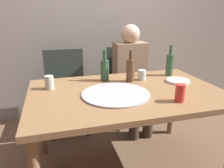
{
  "coord_description": "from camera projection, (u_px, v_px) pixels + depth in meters",
  "views": [
    {
      "loc": [
        -0.53,
        -1.48,
        1.3
      ],
      "look_at": [
        -0.11,
        0.04,
        0.77
      ],
      "focal_mm": 34.75,
      "sensor_mm": 36.0,
      "label": 1
    }
  ],
  "objects": [
    {
      "name": "ground_plane",
      "position": [
        125.0,
        167.0,
        1.9
      ],
      "size": [
        8.0,
        8.0,
        0.0
      ],
      "primitive_type": "plane",
      "color": "brown"
    },
    {
      "name": "back_wall",
      "position": [
        93.0,
        11.0,
        2.64
      ],
      "size": [
        6.0,
        0.1,
        2.6
      ],
      "primitive_type": "cube",
      "color": "gray",
      "rests_on": "ground_plane"
    },
    {
      "name": "dining_table",
      "position": [
        126.0,
        99.0,
        1.7
      ],
      "size": [
        1.47,
        0.96,
        0.72
      ],
      "color": "olive",
      "rests_on": "ground_plane"
    },
    {
      "name": "pizza_tray",
      "position": [
        116.0,
        94.0,
        1.59
      ],
      "size": [
        0.5,
        0.5,
        0.01
      ],
      "primitive_type": "cylinder",
      "color": "#ADADB2",
      "rests_on": "dining_table"
    },
    {
      "name": "wine_bottle",
      "position": [
        105.0,
        69.0,
        1.89
      ],
      "size": [
        0.07,
        0.07,
        0.27
      ],
      "color": "#2D5133",
      "rests_on": "dining_table"
    },
    {
      "name": "beer_bottle",
      "position": [
        130.0,
        70.0,
        1.86
      ],
      "size": [
        0.07,
        0.07,
        0.28
      ],
      "color": "brown",
      "rests_on": "dining_table"
    },
    {
      "name": "water_bottle",
      "position": [
        170.0,
        64.0,
        2.04
      ],
      "size": [
        0.07,
        0.07,
        0.29
      ],
      "color": "#2D5133",
      "rests_on": "dining_table"
    },
    {
      "name": "tumbler_near",
      "position": [
        49.0,
        82.0,
        1.69
      ],
      "size": [
        0.07,
        0.07,
        0.11
      ],
      "primitive_type": "cylinder",
      "color": "#B7C6BC",
      "rests_on": "dining_table"
    },
    {
      "name": "tumbler_far",
      "position": [
        142.0,
        75.0,
        1.92
      ],
      "size": [
        0.07,
        0.07,
        0.09
      ],
      "primitive_type": "cylinder",
      "color": "silver",
      "rests_on": "dining_table"
    },
    {
      "name": "soda_can",
      "position": [
        180.0,
        93.0,
        1.45
      ],
      "size": [
        0.07,
        0.07,
        0.12
      ],
      "primitive_type": "cylinder",
      "color": "red",
      "rests_on": "dining_table"
    },
    {
      "name": "plate_stack",
      "position": [
        178.0,
        81.0,
        1.87
      ],
      "size": [
        0.2,
        0.2,
        0.02
      ],
      "primitive_type": "cylinder",
      "color": "white",
      "rests_on": "dining_table"
    },
    {
      "name": "chair_left",
      "position": [
        66.0,
        85.0,
        2.43
      ],
      "size": [
        0.44,
        0.44,
        0.9
      ],
      "rotation": [
        0.0,
        0.0,
        3.14
      ],
      "color": "#2D3833",
      "rests_on": "ground_plane"
    },
    {
      "name": "chair_right",
      "position": [
        127.0,
        80.0,
        2.62
      ],
      "size": [
        0.44,
        0.44,
        0.9
      ],
      "rotation": [
        0.0,
        0.0,
        3.14
      ],
      "color": "#2D3833",
      "rests_on": "ground_plane"
    },
    {
      "name": "guest_in_sweater",
      "position": [
        132.0,
        73.0,
        2.44
      ],
      "size": [
        0.36,
        0.56,
        1.17
      ],
      "rotation": [
        0.0,
        0.0,
        3.14
      ],
      "color": "#937A60",
      "rests_on": "ground_plane"
    }
  ]
}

